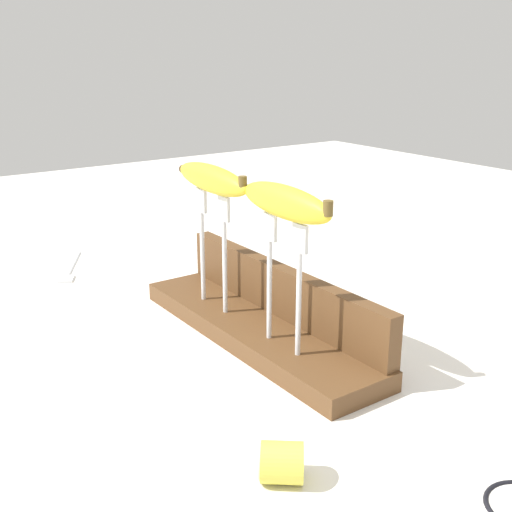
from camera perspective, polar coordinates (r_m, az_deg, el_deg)
ground_plane at (r=0.96m, az=0.00°, el=-7.25°), size 3.00×3.00×0.00m
wooden_board at (r=0.96m, az=0.00°, el=-6.50°), size 0.46×0.12×0.03m
board_backstop at (r=0.96m, az=2.25°, el=-3.06°), size 0.45×0.02×0.07m
fork_stand_left at (r=0.97m, az=-3.80°, el=1.49°), size 0.09×0.01×0.18m
fork_stand_right at (r=0.84m, az=2.47°, el=-1.35°), size 0.09×0.01×0.18m
banana_raised_left at (r=0.95m, az=-3.92°, el=6.79°), size 0.20×0.04×0.04m
banana_raised_right at (r=0.81m, az=2.55°, el=4.77°), size 0.18×0.04×0.04m
fork_fallen_near at (r=1.29m, az=-16.00°, el=-1.17°), size 0.17×0.10×0.01m
banana_chunk_near at (r=0.67m, az=2.20°, el=-17.66°), size 0.06×0.06×0.04m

